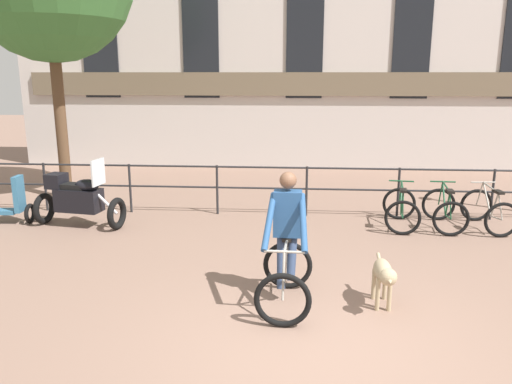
% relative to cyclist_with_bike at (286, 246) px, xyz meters
% --- Properties ---
extents(ground_plane, '(60.00, 60.00, 0.00)m').
position_rel_cyclist_with_bike_xyz_m(ground_plane, '(0.36, -1.11, -0.76)').
color(ground_plane, '#846656').
extents(canal_railing, '(15.05, 0.05, 1.05)m').
position_rel_cyclist_with_bike_xyz_m(canal_railing, '(0.36, 4.09, -0.05)').
color(canal_railing, '#232326').
rests_on(canal_railing, ground_plane).
extents(building_facade, '(18.00, 0.72, 8.07)m').
position_rel_cyclist_with_bike_xyz_m(building_facade, '(0.36, 9.88, 3.25)').
color(building_facade, beige).
rests_on(building_facade, ground_plane).
extents(cyclist_with_bike, '(0.73, 1.20, 1.70)m').
position_rel_cyclist_with_bike_xyz_m(cyclist_with_bike, '(0.00, 0.00, 0.00)').
color(cyclist_with_bike, black).
rests_on(cyclist_with_bike, ground_plane).
extents(dog, '(0.23, 0.94, 0.65)m').
position_rel_cyclist_with_bike_xyz_m(dog, '(1.23, -0.10, -0.30)').
color(dog, tan).
rests_on(dog, ground_plane).
extents(parked_motorcycle, '(1.78, 0.88, 1.35)m').
position_rel_cyclist_with_bike_xyz_m(parked_motorcycle, '(-4.06, 3.01, -0.20)').
color(parked_motorcycle, black).
rests_on(parked_motorcycle, ground_plane).
extents(parked_bicycle_near_lamp, '(0.81, 1.19, 0.86)m').
position_rel_cyclist_with_bike_xyz_m(parked_bicycle_near_lamp, '(2.17, 3.44, -0.41)').
color(parked_bicycle_near_lamp, black).
rests_on(parked_bicycle_near_lamp, ground_plane).
extents(parked_bicycle_mid_left, '(0.73, 1.15, 0.86)m').
position_rel_cyclist_with_bike_xyz_m(parked_bicycle_mid_left, '(2.99, 3.44, -0.41)').
color(parked_bicycle_mid_left, black).
rests_on(parked_bicycle_mid_left, ground_plane).
extents(parked_bicycle_mid_right, '(0.76, 1.16, 0.86)m').
position_rel_cyclist_with_bike_xyz_m(parked_bicycle_mid_right, '(3.82, 3.44, -0.41)').
color(parked_bicycle_mid_right, black).
rests_on(parked_bicycle_mid_right, ground_plane).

